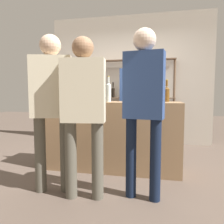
{
  "coord_description": "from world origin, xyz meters",
  "views": [
    {
      "loc": [
        0.66,
        -3.06,
        1.12
      ],
      "look_at": [
        0.0,
        0.0,
        0.84
      ],
      "focal_mm": 35.0,
      "sensor_mm": 36.0,
      "label": 1
    }
  ],
  "objects_px": {
    "counter_bottle_3": "(150,93)",
    "customer_center": "(83,105)",
    "counter_bottle_0": "(59,92)",
    "counter_bottle_4": "(89,93)",
    "counter_bottle_1": "(130,93)",
    "server_behind_counter": "(132,97)",
    "counter_bottle_5": "(167,93)",
    "counter_bottle_2": "(109,92)",
    "cork_jar": "(74,97)",
    "customer_left": "(52,100)",
    "wine_glass": "(86,93)",
    "customer_right": "(144,99)"
  },
  "relations": [
    {
      "from": "server_behind_counter",
      "to": "counter_bottle_1",
      "type": "bearing_deg",
      "value": -5.99
    },
    {
      "from": "counter_bottle_5",
      "to": "wine_glass",
      "type": "height_order",
      "value": "counter_bottle_5"
    },
    {
      "from": "counter_bottle_2",
      "to": "cork_jar",
      "type": "bearing_deg",
      "value": -179.65
    },
    {
      "from": "wine_glass",
      "to": "server_behind_counter",
      "type": "distance_m",
      "value": 1.0
    },
    {
      "from": "counter_bottle_3",
      "to": "customer_right",
      "type": "distance_m",
      "value": 0.95
    },
    {
      "from": "customer_right",
      "to": "customer_center",
      "type": "xyz_separation_m",
      "value": [
        -0.61,
        -0.12,
        -0.07
      ]
    },
    {
      "from": "counter_bottle_2",
      "to": "counter_bottle_1",
      "type": "bearing_deg",
      "value": 27.82
    },
    {
      "from": "counter_bottle_1",
      "to": "cork_jar",
      "type": "xyz_separation_m",
      "value": [
        -0.8,
        -0.15,
        -0.05
      ]
    },
    {
      "from": "counter_bottle_1",
      "to": "counter_bottle_3",
      "type": "bearing_deg",
      "value": 2.84
    },
    {
      "from": "counter_bottle_3",
      "to": "counter_bottle_4",
      "type": "height_order",
      "value": "counter_bottle_3"
    },
    {
      "from": "counter_bottle_5",
      "to": "customer_center",
      "type": "xyz_separation_m",
      "value": [
        -0.86,
        -1.08,
        -0.12
      ]
    },
    {
      "from": "counter_bottle_5",
      "to": "customer_right",
      "type": "xyz_separation_m",
      "value": [
        -0.26,
        -0.96,
        -0.05
      ]
    },
    {
      "from": "customer_left",
      "to": "server_behind_counter",
      "type": "relative_size",
      "value": 0.98
    },
    {
      "from": "counter_bottle_0",
      "to": "wine_glass",
      "type": "height_order",
      "value": "counter_bottle_0"
    },
    {
      "from": "counter_bottle_3",
      "to": "customer_center",
      "type": "height_order",
      "value": "customer_center"
    },
    {
      "from": "counter_bottle_0",
      "to": "counter_bottle_4",
      "type": "relative_size",
      "value": 1.15
    },
    {
      "from": "cork_jar",
      "to": "counter_bottle_5",
      "type": "bearing_deg",
      "value": 7.68
    },
    {
      "from": "counter_bottle_3",
      "to": "cork_jar",
      "type": "relative_size",
      "value": 2.29
    },
    {
      "from": "counter_bottle_4",
      "to": "counter_bottle_3",
      "type": "bearing_deg",
      "value": 10.2
    },
    {
      "from": "counter_bottle_4",
      "to": "customer_right",
      "type": "bearing_deg",
      "value": -43.17
    },
    {
      "from": "customer_center",
      "to": "customer_left",
      "type": "bearing_deg",
      "value": 70.17
    },
    {
      "from": "customer_center",
      "to": "counter_bottle_3",
      "type": "bearing_deg",
      "value": -38.24
    },
    {
      "from": "counter_bottle_1",
      "to": "counter_bottle_4",
      "type": "height_order",
      "value": "same"
    },
    {
      "from": "wine_glass",
      "to": "customer_center",
      "type": "distance_m",
      "value": 1.06
    },
    {
      "from": "counter_bottle_0",
      "to": "customer_left",
      "type": "height_order",
      "value": "customer_left"
    },
    {
      "from": "counter_bottle_0",
      "to": "customer_left",
      "type": "relative_size",
      "value": 0.21
    },
    {
      "from": "counter_bottle_4",
      "to": "wine_glass",
      "type": "distance_m",
      "value": 0.12
    },
    {
      "from": "server_behind_counter",
      "to": "wine_glass",
      "type": "bearing_deg",
      "value": -47.35
    },
    {
      "from": "counter_bottle_3",
      "to": "wine_glass",
      "type": "height_order",
      "value": "counter_bottle_3"
    },
    {
      "from": "cork_jar",
      "to": "customer_right",
      "type": "relative_size",
      "value": 0.08
    },
    {
      "from": "counter_bottle_2",
      "to": "server_behind_counter",
      "type": "distance_m",
      "value": 0.93
    },
    {
      "from": "counter_bottle_1",
      "to": "customer_right",
      "type": "height_order",
      "value": "customer_right"
    },
    {
      "from": "wine_glass",
      "to": "cork_jar",
      "type": "height_order",
      "value": "wine_glass"
    },
    {
      "from": "customer_right",
      "to": "server_behind_counter",
      "type": "bearing_deg",
      "value": 19.61
    },
    {
      "from": "counter_bottle_1",
      "to": "customer_right",
      "type": "xyz_separation_m",
      "value": [
        0.27,
        -0.94,
        -0.06
      ]
    },
    {
      "from": "counter_bottle_0",
      "to": "counter_bottle_5",
      "type": "distance_m",
      "value": 1.57
    },
    {
      "from": "counter_bottle_5",
      "to": "cork_jar",
      "type": "height_order",
      "value": "counter_bottle_5"
    },
    {
      "from": "counter_bottle_1",
      "to": "server_behind_counter",
      "type": "xyz_separation_m",
      "value": [
        -0.06,
        0.75,
        -0.07
      ]
    },
    {
      "from": "server_behind_counter",
      "to": "customer_right",
      "type": "bearing_deg",
      "value": 0.44
    },
    {
      "from": "counter_bottle_3",
      "to": "counter_bottle_0",
      "type": "bearing_deg",
      "value": -171.19
    },
    {
      "from": "wine_glass",
      "to": "customer_left",
      "type": "height_order",
      "value": "customer_left"
    },
    {
      "from": "counter_bottle_0",
      "to": "counter_bottle_4",
      "type": "xyz_separation_m",
      "value": [
        0.45,
        0.05,
        -0.02
      ]
    },
    {
      "from": "counter_bottle_1",
      "to": "customer_left",
      "type": "height_order",
      "value": "customer_left"
    },
    {
      "from": "counter_bottle_5",
      "to": "customer_right",
      "type": "distance_m",
      "value": 1.0
    },
    {
      "from": "counter_bottle_0",
      "to": "counter_bottle_1",
      "type": "relative_size",
      "value": 1.15
    },
    {
      "from": "counter_bottle_4",
      "to": "counter_bottle_0",
      "type": "bearing_deg",
      "value": -173.91
    },
    {
      "from": "customer_left",
      "to": "customer_center",
      "type": "relative_size",
      "value": 1.04
    },
    {
      "from": "counter_bottle_3",
      "to": "counter_bottle_5",
      "type": "height_order",
      "value": "counter_bottle_3"
    },
    {
      "from": "cork_jar",
      "to": "counter_bottle_2",
      "type": "bearing_deg",
      "value": 0.35
    },
    {
      "from": "wine_glass",
      "to": "customer_left",
      "type": "relative_size",
      "value": 0.09
    }
  ]
}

